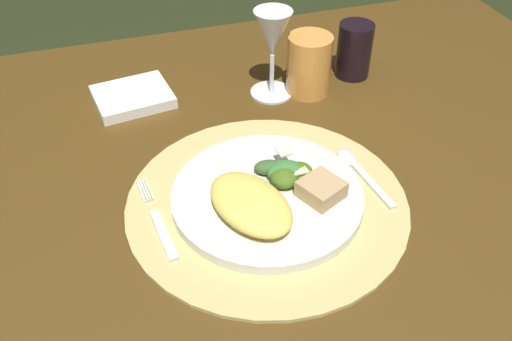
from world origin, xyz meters
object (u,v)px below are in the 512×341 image
at_px(wine_glass, 273,38).
at_px(amber_tumbler, 309,65).
at_px(spoon, 356,167).
at_px(dining_table, 217,248).
at_px(dinner_plate, 267,196).
at_px(fork, 158,222).
at_px(dark_tumbler, 354,50).
at_px(napkin, 133,97).

relative_size(wine_glass, amber_tumbler, 1.46).
relative_size(spoon, wine_glass, 0.92).
xyz_separation_m(dining_table, dinner_plate, (0.06, -0.08, 0.17)).
height_order(fork, amber_tumbler, amber_tumbler).
distance_m(fork, dark_tumbler, 0.50).
bearing_deg(wine_glass, spoon, -78.43).
bearing_deg(wine_glass, dining_table, -129.59).
distance_m(wine_glass, amber_tumbler, 0.08).
distance_m(wine_glass, dark_tumbler, 0.17).
xyz_separation_m(spoon, amber_tumbler, (0.01, 0.23, 0.04)).
xyz_separation_m(dining_table, spoon, (0.20, -0.05, 0.16)).
relative_size(dinner_plate, napkin, 2.07).
xyz_separation_m(fork, dark_tumbler, (0.41, 0.28, 0.04)).
bearing_deg(wine_glass, amber_tumbler, -10.85).
relative_size(dinner_plate, spoon, 1.85).
bearing_deg(fork, dark_tumbler, 34.27).
xyz_separation_m(dinner_plate, napkin, (-0.14, 0.31, -0.00)).
relative_size(fork, dark_tumbler, 1.60).
bearing_deg(dinner_plate, spoon, 10.23).
bearing_deg(dining_table, fork, -140.89).
distance_m(dining_table, fork, 0.20).
bearing_deg(napkin, dark_tumbler, -4.52).
relative_size(dining_table, dark_tumbler, 15.03).
xyz_separation_m(fork, spoon, (0.30, 0.02, 0.00)).
relative_size(wine_glass, dark_tumbler, 1.54).
xyz_separation_m(fork, wine_glass, (0.25, 0.26, 0.10)).
bearing_deg(fork, spoon, 4.51).
bearing_deg(dark_tumbler, fork, -145.73).
xyz_separation_m(spoon, dark_tumbler, (0.11, 0.26, 0.04)).
height_order(dinner_plate, spoon, dinner_plate).
distance_m(dining_table, wine_glass, 0.36).
height_order(fork, wine_glass, wine_glass).
bearing_deg(dining_table, amber_tumbler, 38.84).
bearing_deg(amber_tumbler, fork, -141.08).
distance_m(napkin, wine_glass, 0.26).
height_order(napkin, dark_tumbler, dark_tumbler).
distance_m(spoon, wine_glass, 0.26).
xyz_separation_m(dining_table, dark_tumbler, (0.32, 0.20, 0.20)).
xyz_separation_m(wine_glass, dark_tumbler, (0.16, 0.02, -0.06)).
height_order(spoon, dark_tumbler, dark_tumbler).
height_order(dinner_plate, dark_tumbler, dark_tumbler).
distance_m(napkin, amber_tumbler, 0.31).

